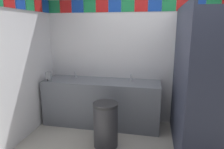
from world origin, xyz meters
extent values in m
cube|color=silver|center=(0.00, 1.51, 1.32)|extent=(3.95, 0.08, 2.64)
cube|color=#1E8C4C|center=(-1.86, 1.47, 2.14)|extent=(0.23, 0.01, 0.23)
cube|color=red|center=(-1.63, 1.47, 2.14)|extent=(0.23, 0.01, 0.23)
cube|color=#1947B7|center=(-1.39, 1.47, 2.14)|extent=(0.23, 0.01, 0.23)
cube|color=#1E8C4C|center=(-1.16, 1.47, 2.14)|extent=(0.23, 0.01, 0.23)
cube|color=red|center=(-0.93, 1.47, 2.14)|extent=(0.23, 0.01, 0.23)
cube|color=#1947B7|center=(-0.70, 1.47, 2.14)|extent=(0.23, 0.01, 0.23)
cube|color=#1E8C4C|center=(-0.46, 1.47, 2.14)|extent=(0.23, 0.01, 0.23)
cube|color=red|center=(-0.23, 1.47, 2.14)|extent=(0.23, 0.01, 0.23)
cube|color=#1947B7|center=(0.00, 1.47, 2.14)|extent=(0.23, 0.01, 0.23)
cube|color=#1E8C4C|center=(0.23, 1.47, 2.14)|extent=(0.23, 0.01, 0.23)
cube|color=red|center=(0.46, 1.47, 2.14)|extent=(0.23, 0.01, 0.23)
cube|color=#1947B7|center=(0.70, 1.47, 2.14)|extent=(0.23, 0.01, 0.23)
cube|color=#1E8C4C|center=(0.93, 1.47, 2.14)|extent=(0.23, 0.01, 0.23)
cube|color=#1947B7|center=(-1.97, 0.61, 2.14)|extent=(0.01, 0.23, 0.23)
cube|color=#1E8C4C|center=(-1.97, 0.86, 2.14)|extent=(0.01, 0.23, 0.23)
cube|color=red|center=(-1.97, 1.11, 2.14)|extent=(0.01, 0.23, 0.23)
cube|color=#1947B7|center=(-1.97, 1.35, 2.14)|extent=(0.01, 0.23, 0.23)
cube|color=slate|center=(-0.88, 1.18, 0.41)|extent=(2.09, 0.59, 0.83)
cube|color=slate|center=(-0.88, 1.46, 0.79)|extent=(2.09, 0.03, 0.08)
cylinder|color=white|center=(-1.40, 1.15, 0.77)|extent=(0.34, 0.34, 0.10)
cylinder|color=white|center=(-0.36, 1.15, 0.77)|extent=(0.34, 0.34, 0.10)
cylinder|color=silver|center=(-1.40, 1.29, 0.85)|extent=(0.04, 0.04, 0.05)
cylinder|color=silver|center=(-1.40, 1.24, 0.92)|extent=(0.02, 0.06, 0.09)
cylinder|color=silver|center=(-0.36, 1.29, 0.85)|extent=(0.04, 0.04, 0.05)
cylinder|color=silver|center=(-0.36, 1.24, 0.92)|extent=(0.02, 0.06, 0.09)
cube|color=gray|center=(-1.81, 1.00, 0.91)|extent=(0.09, 0.07, 0.16)
cylinder|color=black|center=(-1.81, 0.96, 0.85)|extent=(0.02, 0.02, 0.03)
cube|color=#33384C|center=(0.39, 0.69, 1.03)|extent=(0.04, 1.56, 2.06)
cylinder|color=silver|center=(0.41, -0.07, 1.13)|extent=(0.02, 0.02, 0.10)
cylinder|color=white|center=(0.95, 1.00, 0.20)|extent=(0.38, 0.38, 0.40)
torus|color=white|center=(0.95, 1.00, 0.42)|extent=(0.39, 0.39, 0.05)
cube|color=white|center=(0.95, 1.21, 0.57)|extent=(0.34, 0.17, 0.34)
cylinder|color=#333338|center=(-0.64, 0.48, 0.32)|extent=(0.36, 0.36, 0.64)
cylinder|color=#262628|center=(-0.64, 0.48, 0.66)|extent=(0.37, 0.37, 0.04)
camera|label=1|loc=(0.02, -2.26, 1.76)|focal=32.82mm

